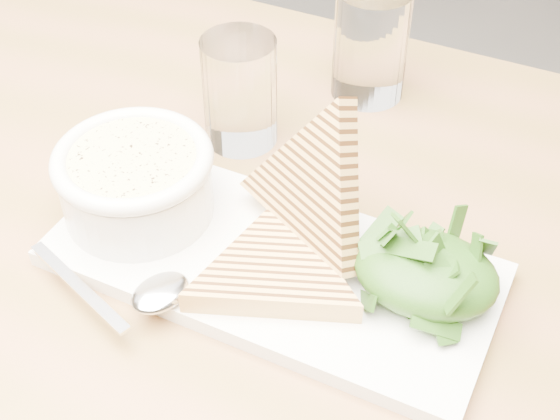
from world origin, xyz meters
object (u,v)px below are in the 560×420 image
(table_top, at_px, (122,279))
(soup_bowl, at_px, (137,188))
(glass_near, at_px, (240,92))
(glass_far, at_px, (371,44))
(platter, at_px, (271,264))

(table_top, height_order, soup_bowl, soup_bowl)
(glass_near, height_order, glass_far, glass_far)
(table_top, relative_size, glass_near, 12.41)
(table_top, xyz_separation_m, platter, (0.12, 0.03, 0.03))
(soup_bowl, distance_m, glass_far, 0.29)
(platter, xyz_separation_m, glass_near, (-0.09, 0.16, 0.05))
(soup_bowl, bearing_deg, glass_far, 63.64)
(table_top, bearing_deg, platter, 16.10)
(platter, bearing_deg, table_top, -163.90)
(table_top, distance_m, soup_bowl, 0.08)
(table_top, height_order, glass_near, glass_near)
(glass_far, bearing_deg, glass_near, -128.48)
(platter, height_order, glass_far, glass_far)
(table_top, bearing_deg, glass_near, 80.70)
(table_top, distance_m, platter, 0.13)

